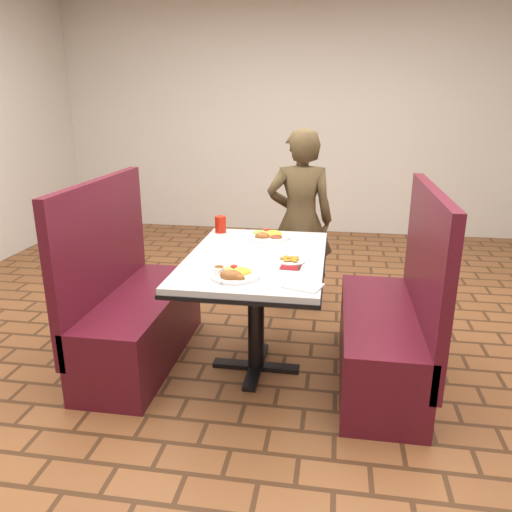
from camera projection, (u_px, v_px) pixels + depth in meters
name	position (u px, v px, depth m)	size (l,w,h in m)	color
room	(256.00, 43.00, 2.59)	(7.00, 7.04, 2.82)	brown
dining_table	(256.00, 271.00, 2.97)	(0.81, 1.21, 0.75)	silver
booth_bench_left	(133.00, 312.00, 3.19)	(0.47, 1.20, 1.17)	#581422
booth_bench_right	(389.00, 330.00, 2.95)	(0.47, 1.20, 1.17)	#581422
diner_person	(300.00, 221.00, 3.92)	(0.52, 0.34, 1.43)	brown
near_dinner_plate	(234.00, 272.00, 2.59)	(0.26, 0.26, 0.08)	white
far_dinner_plate	(268.00, 234.00, 3.32)	(0.29, 0.29, 0.07)	white
plantain_plate	(290.00, 260.00, 2.84)	(0.17, 0.17, 0.03)	white
maroon_napkin	(291.00, 267.00, 2.75)	(0.11, 0.11, 0.00)	maroon
spoon_utensil	(299.00, 266.00, 2.75)	(0.01, 0.14, 0.00)	silver
red_tumbler	(220.00, 224.00, 3.44)	(0.08, 0.08, 0.11)	#B71B0C
paper_napkin	(303.00, 286.00, 2.46)	(0.18, 0.13, 0.01)	white
knife_utensil	(230.00, 272.00, 2.64)	(0.01, 0.17, 0.00)	silver
fork_utensil	(222.00, 278.00, 2.56)	(0.01, 0.17, 0.00)	silver
lettuce_shreds	(264.00, 253.00, 2.99)	(0.28, 0.32, 0.00)	#A5CF52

